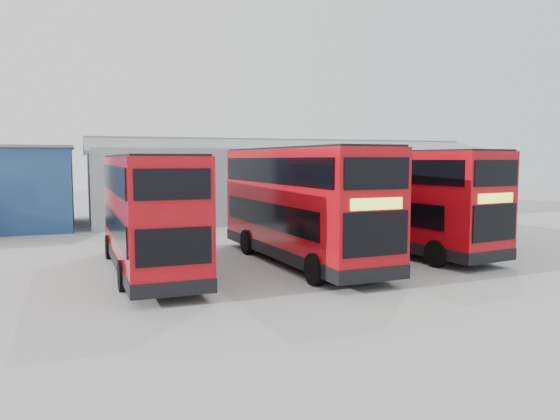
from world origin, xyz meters
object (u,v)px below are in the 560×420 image
at_px(maintenance_shed, 292,181).
at_px(double_decker_centre, 300,206).
at_px(double_decker_left, 148,215).
at_px(double_decker_right, 397,201).
at_px(single_decker_blue, 411,208).

bearing_deg(maintenance_shed, double_decker_centre, -110.48).
distance_m(double_decker_left, double_decker_right, 11.63).
xyz_separation_m(double_decker_centre, double_decker_right, (5.43, 1.21, -0.05)).
height_order(double_decker_left, double_decker_right, double_decker_right).
height_order(maintenance_shed, double_decker_centre, maintenance_shed).
distance_m(maintenance_shed, double_decker_left, 22.94).
distance_m(double_decker_centre, double_decker_right, 5.56).
bearing_deg(single_decker_blue, double_decker_centre, 29.94).
xyz_separation_m(double_decker_left, double_decker_centre, (6.15, -0.10, 0.16)).
bearing_deg(maintenance_shed, single_decker_blue, -79.44).
bearing_deg(double_decker_left, maintenance_shed, -126.15).
bearing_deg(double_decker_left, double_decker_right, -175.54).
bearing_deg(double_decker_centre, maintenance_shed, 66.36).
height_order(double_decker_centre, single_decker_blue, double_decker_centre).
bearing_deg(double_decker_right, double_decker_left, 176.74).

